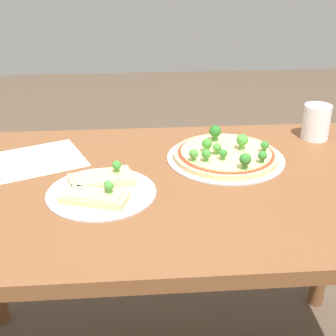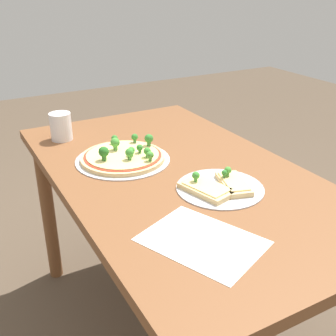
{
  "view_description": "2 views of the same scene",
  "coord_description": "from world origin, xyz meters",
  "px_view_note": "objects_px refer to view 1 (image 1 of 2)",
  "views": [
    {
      "loc": [
        -0.09,
        -1.07,
        1.3
      ],
      "look_at": [
        0.0,
        0.04,
        0.76
      ],
      "focal_mm": 50.0,
      "sensor_mm": 36.0,
      "label": 1
    },
    {
      "loc": [
        -1.1,
        0.65,
        1.35
      ],
      "look_at": [
        0.0,
        0.04,
        0.76
      ],
      "focal_mm": 45.0,
      "sensor_mm": 36.0,
      "label": 2
    }
  ],
  "objects_px": {
    "dining_table": "(169,213)",
    "drinking_cup": "(316,122)",
    "pizza_tray_slice": "(100,188)",
    "pizza_tray_whole": "(226,154)"
  },
  "relations": [
    {
      "from": "pizza_tray_slice",
      "to": "drinking_cup",
      "type": "relative_size",
      "value": 2.49
    },
    {
      "from": "pizza_tray_whole",
      "to": "drinking_cup",
      "type": "height_order",
      "value": "drinking_cup"
    },
    {
      "from": "dining_table",
      "to": "pizza_tray_whole",
      "type": "height_order",
      "value": "pizza_tray_whole"
    },
    {
      "from": "pizza_tray_slice",
      "to": "pizza_tray_whole",
      "type": "bearing_deg",
      "value": 25.69
    },
    {
      "from": "dining_table",
      "to": "drinking_cup",
      "type": "relative_size",
      "value": 12.37
    },
    {
      "from": "pizza_tray_whole",
      "to": "pizza_tray_slice",
      "type": "bearing_deg",
      "value": -154.31
    },
    {
      "from": "dining_table",
      "to": "pizza_tray_whole",
      "type": "bearing_deg",
      "value": 35.81
    },
    {
      "from": "pizza_tray_slice",
      "to": "drinking_cup",
      "type": "distance_m",
      "value": 0.72
    },
    {
      "from": "dining_table",
      "to": "pizza_tray_slice",
      "type": "xyz_separation_m",
      "value": [
        -0.17,
        -0.04,
        0.11
      ]
    },
    {
      "from": "dining_table",
      "to": "pizza_tray_whole",
      "type": "relative_size",
      "value": 4.02
    }
  ]
}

